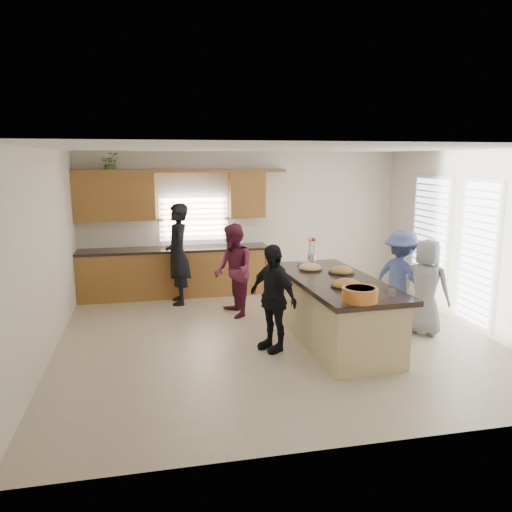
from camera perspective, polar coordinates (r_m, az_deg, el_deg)
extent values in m
plane|color=#C0B28F|center=(7.69, 2.71, -9.16)|extent=(6.50, 6.50, 0.00)
cube|color=silver|center=(10.22, -1.52, 3.99)|extent=(6.50, 0.02, 2.80)
cube|color=silver|center=(4.57, 12.56, -5.20)|extent=(6.50, 0.02, 2.80)
cube|color=silver|center=(7.22, -22.97, 0.14)|extent=(0.02, 6.00, 2.80)
cube|color=silver|center=(8.74, 23.88, 1.83)|extent=(0.02, 6.00, 2.80)
cube|color=white|center=(7.22, 2.92, 12.18)|extent=(6.50, 6.00, 0.02)
cube|color=olive|center=(9.92, -9.28, -1.94)|extent=(3.65, 0.62, 0.90)
cube|color=black|center=(9.83, -9.36, 0.76)|extent=(3.70, 0.65, 0.05)
cube|color=olive|center=(9.84, -15.89, 6.52)|extent=(1.50, 0.36, 0.90)
cube|color=olive|center=(10.00, -1.06, 7.00)|extent=(0.70, 0.36, 0.90)
cube|color=olive|center=(9.82, -8.50, 9.61)|extent=(4.05, 0.40, 0.06)
cube|color=brown|center=(10.04, -7.11, 4.21)|extent=(1.35, 0.08, 0.85)
cube|color=white|center=(9.79, 19.33, 3.20)|extent=(0.06, 1.10, 1.75)
cube|color=white|center=(8.68, 23.99, 0.26)|extent=(0.06, 0.85, 2.25)
cube|color=#D2BB82|center=(7.44, 8.98, -6.41)|extent=(1.10, 2.54, 0.88)
cube|color=black|center=(7.32, 9.09, -2.86)|extent=(1.25, 2.74, 0.07)
cube|color=black|center=(7.57, 8.89, -9.30)|extent=(1.01, 2.45, 0.08)
cylinder|color=black|center=(6.86, 10.34, -3.43)|extent=(0.43, 0.43, 0.02)
ellipsoid|color=#A77634|center=(6.86, 10.34, -3.29)|extent=(0.39, 0.39, 0.18)
cylinder|color=black|center=(7.68, 9.75, -1.85)|extent=(0.40, 0.40, 0.02)
ellipsoid|color=#A77634|center=(7.68, 9.75, -1.72)|extent=(0.36, 0.36, 0.16)
cylinder|color=black|center=(7.84, 6.19, -1.49)|extent=(0.39, 0.39, 0.02)
ellipsoid|color=tan|center=(7.84, 6.19, -1.37)|extent=(0.35, 0.35, 0.16)
cylinder|color=orange|center=(6.21, 11.78, -4.32)|extent=(0.44, 0.44, 0.17)
cylinder|color=beige|center=(6.19, 11.80, -3.74)|extent=(0.36, 0.36, 0.04)
cylinder|color=white|center=(6.53, 15.25, -4.04)|extent=(0.09, 0.09, 0.10)
cylinder|color=#9B7EB8|center=(8.23, 5.45, -0.77)|extent=(0.21, 0.21, 0.06)
cylinder|color=silver|center=(8.22, 6.38, -0.37)|extent=(0.13, 0.13, 0.18)
imported|color=#406C2B|center=(9.82, -16.28, 10.19)|extent=(0.34, 0.30, 0.37)
imported|color=black|center=(9.27, -8.92, 0.20)|extent=(0.47, 0.69, 1.87)
imported|color=maroon|center=(8.45, -2.59, -1.68)|extent=(0.71, 0.85, 1.59)
imported|color=black|center=(6.97, 1.90, -4.78)|extent=(0.75, 0.96, 1.51)
imported|color=#3C4A83|center=(8.30, 16.25, -2.50)|extent=(0.95, 1.15, 1.55)
imported|color=gray|center=(8.03, 18.84, -3.36)|extent=(0.82, 0.86, 1.48)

